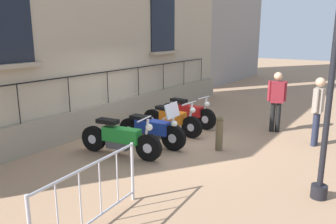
{
  "coord_description": "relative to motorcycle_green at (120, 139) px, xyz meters",
  "views": [
    {
      "loc": [
        4.99,
        -7.23,
        2.88
      ],
      "look_at": [
        0.09,
        0.0,
        0.8
      ],
      "focal_mm": 36.22,
      "sensor_mm": 36.0,
      "label": 1
    }
  ],
  "objects": [
    {
      "name": "motorcycle_orange",
      "position": [
        0.01,
        2.18,
        -0.01
      ],
      "size": [
        2.03,
        0.68,
        0.99
      ],
      "color": "black",
      "rests_on": "ground_plane"
    },
    {
      "name": "pedestrian_walking",
      "position": [
        2.41,
        4.05,
        0.58
      ],
      "size": [
        0.49,
        0.35,
        1.76
      ],
      "color": "black",
      "rests_on": "ground_plane"
    },
    {
      "name": "pedestrian_standing",
      "position": [
        3.65,
        3.4,
        0.59
      ],
      "size": [
        0.24,
        0.53,
        1.77
      ],
      "color": "#23283D",
      "rests_on": "ground_plane"
    },
    {
      "name": "motorcycle_blue",
      "position": [
        0.18,
        0.99,
        0.01
      ],
      "size": [
        1.99,
        0.7,
        1.19
      ],
      "color": "black",
      "rests_on": "ground_plane"
    },
    {
      "name": "motorcycle_green",
      "position": [
        0.0,
        0.0,
        0.0
      ],
      "size": [
        2.17,
        0.62,
        1.0
      ],
      "color": "black",
      "rests_on": "ground_plane"
    },
    {
      "name": "bollard",
      "position": [
        1.76,
        1.67,
        0.03
      ],
      "size": [
        0.18,
        0.18,
        0.89
      ],
      "color": "brown",
      "rests_on": "ground_plane"
    },
    {
      "name": "crowd_barrier",
      "position": [
        1.74,
        -2.57,
        0.14
      ],
      "size": [
        0.25,
        2.17,
        1.05
      ],
      "color": "#B7B7BF",
      "rests_on": "ground_plane"
    },
    {
      "name": "motorcycle_red",
      "position": [
        -0.04,
        3.14,
        -0.01
      ],
      "size": [
        2.02,
        0.58,
        0.99
      ],
      "color": "black",
      "rests_on": "ground_plane"
    },
    {
      "name": "building_facade",
      "position": [
        -2.27,
        1.57,
        2.68
      ],
      "size": [
        0.82,
        13.76,
        6.42
      ],
      "color": "tan",
      "rests_on": "ground_plane"
    },
    {
      "name": "ground_plane",
      "position": [
        0.2,
        1.57,
        -0.42
      ],
      "size": [
        60.0,
        60.0,
        0.0
      ],
      "primitive_type": "plane",
      "color": "#9E7A5B"
    }
  ]
}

